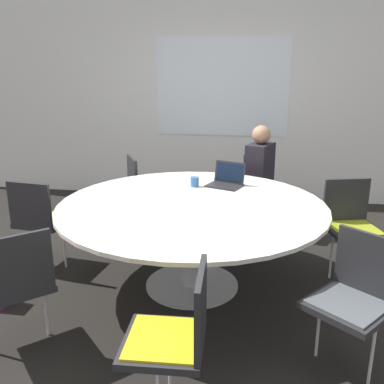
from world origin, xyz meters
name	(u,v)px	position (x,y,z in m)	size (l,w,h in m)	color
ground_plane	(192,285)	(0.00, 0.00, 0.00)	(16.00, 16.00, 0.00)	black
wall_back	(222,102)	(0.00, 2.66, 1.35)	(8.00, 0.07, 2.70)	silver
conference_table	(192,217)	(0.00, 0.00, 0.64)	(2.20, 2.20, 0.75)	#B7B7BC
chair_0	(261,182)	(0.57, 1.63, 0.52)	(0.55, 0.56, 0.87)	#262628
chair_1	(144,187)	(-0.74, 1.22, 0.52)	(0.58, 0.59, 0.87)	#262628
chair_2	(40,216)	(-1.42, 0.12, 0.52)	(0.49, 0.47, 0.87)	#262628
chair_3	(16,279)	(-0.98, -1.03, 0.52)	(0.61, 0.61, 0.87)	#262628
chair_4	(176,331)	(0.14, -1.42, 0.52)	(0.44, 0.46, 0.87)	#262628
chair_5	(355,292)	(1.13, -0.87, 0.52)	(0.61, 0.60, 0.87)	#262628
chair_6	(351,220)	(1.36, 0.44, 0.52)	(0.53, 0.52, 0.87)	#262628
person_0	(261,171)	(0.56, 1.38, 0.71)	(0.34, 0.42, 1.22)	#231E28
laptop	(227,180)	(0.24, 0.60, 0.80)	(0.38, 0.35, 0.21)	#232326
coffee_cup	(195,182)	(-0.06, 0.52, 0.79)	(0.08, 0.08, 0.09)	#33669E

